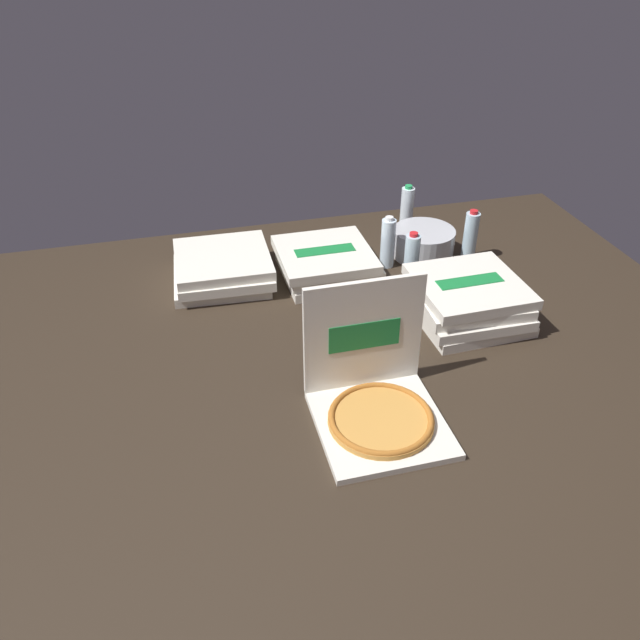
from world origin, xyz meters
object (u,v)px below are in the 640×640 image
object	(u,v)px
open_pizza_box	(376,397)
pizza_stack_left_mid	(223,268)
pizza_stack_left_far	(467,300)
water_bottle_3	(388,243)
ice_bucket	(423,242)
water_bottle_2	(411,259)
pizza_stack_right_mid	(327,262)
water_bottle_1	(470,236)
water_bottle_0	(407,210)

from	to	relation	value
open_pizza_box	pizza_stack_left_mid	bearing A→B (deg)	110.48
pizza_stack_left_far	pizza_stack_left_mid	xyz separation A→B (m)	(-0.89, 0.53, -0.02)
open_pizza_box	water_bottle_3	bearing A→B (deg)	68.36
ice_bucket	water_bottle_2	distance (m)	0.27
pizza_stack_right_mid	ice_bucket	distance (m)	0.48
pizza_stack_left_far	water_bottle_1	bearing A→B (deg)	63.54
pizza_stack_left_mid	pizza_stack_left_far	bearing A→B (deg)	-30.67
open_pizza_box	water_bottle_2	distance (m)	0.86
water_bottle_2	water_bottle_3	size ratio (longest dim) A/B	1.00
pizza_stack_right_mid	water_bottle_0	world-z (taller)	water_bottle_0
pizza_stack_right_mid	water_bottle_3	xyz separation A→B (m)	(0.28, 0.01, 0.05)
pizza_stack_right_mid	water_bottle_2	distance (m)	0.37
water_bottle_0	water_bottle_2	size ratio (longest dim) A/B	1.00
ice_bucket	water_bottle_2	xyz separation A→B (m)	(-0.15, -0.22, 0.05)
pizza_stack_left_far	water_bottle_3	world-z (taller)	water_bottle_3
open_pizza_box	ice_bucket	bearing A→B (deg)	60.09
open_pizza_box	water_bottle_3	size ratio (longest dim) A/B	1.76
pizza_stack_left_far	pizza_stack_right_mid	xyz separation A→B (m)	(-0.44, 0.46, -0.02)
pizza_stack_left_mid	water_bottle_1	size ratio (longest dim) A/B	1.82
pizza_stack_right_mid	ice_bucket	size ratio (longest dim) A/B	1.49
open_pizza_box	ice_bucket	world-z (taller)	open_pizza_box
water_bottle_2	open_pizza_box	bearing A→B (deg)	-118.64
ice_bucket	water_bottle_1	bearing A→B (deg)	-24.41
water_bottle_3	pizza_stack_left_mid	bearing A→B (deg)	175.94
pizza_stack_left_mid	water_bottle_1	bearing A→B (deg)	-4.20
pizza_stack_right_mid	water_bottle_1	xyz separation A→B (m)	(0.66, -0.02, 0.05)
water_bottle_2	water_bottle_3	distance (m)	0.17
water_bottle_3	pizza_stack_right_mid	bearing A→B (deg)	-177.79
open_pizza_box	water_bottle_1	size ratio (longest dim) A/B	1.76
open_pizza_box	water_bottle_2	bearing A→B (deg)	61.36
water_bottle_1	water_bottle_2	distance (m)	0.36
water_bottle_0	water_bottle_1	distance (m)	0.38
pizza_stack_left_mid	water_bottle_0	distance (m)	0.97
ice_bucket	open_pizza_box	bearing A→B (deg)	-119.91
ice_bucket	water_bottle_2	size ratio (longest dim) A/B	1.18
pizza_stack_left_far	pizza_stack_left_mid	size ratio (longest dim) A/B	0.98
pizza_stack_right_mid	ice_bucket	bearing A→B (deg)	7.85
water_bottle_0	water_bottle_1	bearing A→B (deg)	-62.48
water_bottle_3	water_bottle_1	bearing A→B (deg)	-4.46
open_pizza_box	water_bottle_0	size ratio (longest dim) A/B	1.76
water_bottle_0	water_bottle_3	xyz separation A→B (m)	(-0.21, -0.31, 0.00)
pizza_stack_left_far	ice_bucket	distance (m)	0.53
water_bottle_1	water_bottle_3	world-z (taller)	same
pizza_stack_left_far	pizza_stack_right_mid	distance (m)	0.64
open_pizza_box	water_bottle_3	distance (m)	0.99
pizza_stack_left_mid	water_bottle_1	distance (m)	1.11
pizza_stack_left_mid	pizza_stack_right_mid	distance (m)	0.45
pizza_stack_left_far	water_bottle_0	distance (m)	0.78
open_pizza_box	pizza_stack_left_far	size ratio (longest dim) A/B	0.98
pizza_stack_left_mid	water_bottle_0	xyz separation A→B (m)	(0.93, 0.26, 0.05)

